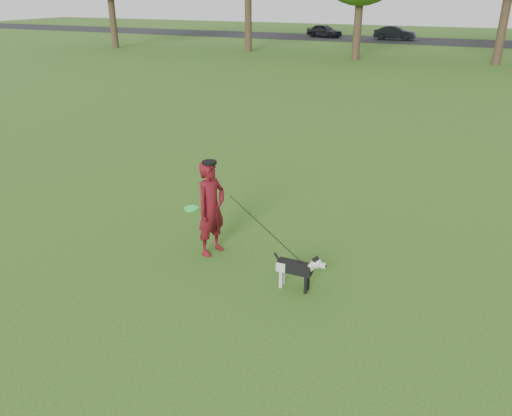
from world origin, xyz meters
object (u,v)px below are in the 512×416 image
at_px(man, 211,209).
at_px(car_left, 324,31).
at_px(dog, 299,267).
at_px(car_mid, 395,33).

height_order(man, car_left, man).
height_order(man, dog, man).
bearing_deg(man, car_mid, 20.19).
bearing_deg(car_left, car_mid, -71.87).
xyz_separation_m(dog, car_mid, (-5.53, 40.52, 0.22)).
bearing_deg(car_left, dog, -145.61).
bearing_deg(car_mid, dog, -171.04).
bearing_deg(car_mid, car_left, 91.19).
bearing_deg(car_mid, man, -173.29).
height_order(dog, car_mid, car_mid).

